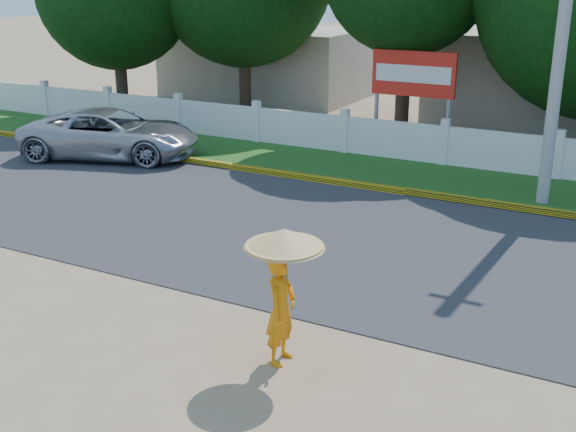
% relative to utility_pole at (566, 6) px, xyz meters
% --- Properties ---
extents(ground, '(120.00, 120.00, 0.00)m').
position_rel_utility_pole_xyz_m(ground, '(-3.04, -8.92, -4.43)').
color(ground, '#9E8460').
rests_on(ground, ground).
extents(road, '(60.00, 7.00, 0.02)m').
position_rel_utility_pole_xyz_m(road, '(-3.04, -4.42, -4.42)').
color(road, '#38383A').
rests_on(road, ground).
extents(grass_verge, '(60.00, 3.50, 0.03)m').
position_rel_utility_pole_xyz_m(grass_verge, '(-3.04, 0.83, -4.41)').
color(grass_verge, '#2D601E').
rests_on(grass_verge, ground).
extents(curb, '(40.00, 0.18, 0.16)m').
position_rel_utility_pole_xyz_m(curb, '(-3.04, -0.87, -4.35)').
color(curb, yellow).
rests_on(curb, ground).
extents(fence, '(40.00, 0.10, 1.10)m').
position_rel_utility_pole_xyz_m(fence, '(-3.04, 2.28, -3.88)').
color(fence, silver).
rests_on(fence, ground).
extents(building_far, '(8.00, 5.00, 2.80)m').
position_rel_utility_pole_xyz_m(building_far, '(-13.04, 10.08, -3.03)').
color(building_far, '#B7AD99').
rests_on(building_far, ground).
extents(utility_pole, '(0.28, 0.28, 8.86)m').
position_rel_utility_pole_xyz_m(utility_pole, '(0.00, 0.00, 0.00)').
color(utility_pole, '#979794').
rests_on(utility_pole, ground).
extents(vehicle, '(5.50, 3.82, 1.40)m').
position_rel_utility_pole_xyz_m(vehicle, '(-11.76, -1.38, -3.73)').
color(vehicle, '#A9ABB1').
rests_on(vehicle, ground).
extents(monk_with_parasol, '(1.09, 1.09, 1.98)m').
position_rel_utility_pole_xyz_m(monk_with_parasol, '(-1.95, -9.12, -3.14)').
color(monk_with_parasol, orange).
rests_on(monk_with_parasol, ground).
extents(billboard, '(2.50, 0.13, 2.95)m').
position_rel_utility_pole_xyz_m(billboard, '(-4.40, 3.38, -2.29)').
color(billboard, gray).
rests_on(billboard, ground).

